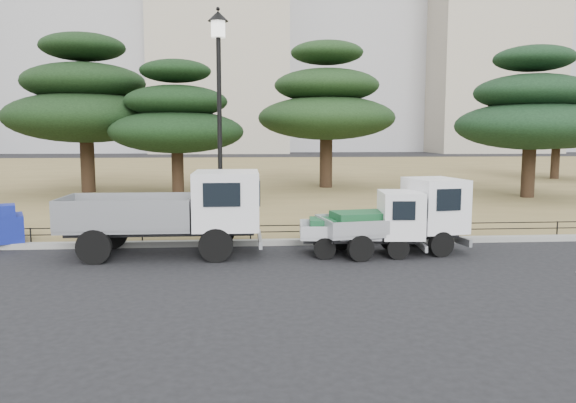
{
  "coord_description": "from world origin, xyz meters",
  "views": [
    {
      "loc": [
        -1.16,
        -12.84,
        3.09
      ],
      "look_at": [
        0.0,
        2.0,
        1.3
      ],
      "focal_mm": 35.0,
      "sensor_mm": 36.0,
      "label": 1
    }
  ],
  "objects": [
    {
      "name": "ground",
      "position": [
        0.0,
        0.0,
        0.0
      ],
      "size": [
        220.0,
        220.0,
        0.0
      ],
      "primitive_type": "plane",
      "color": "black"
    },
    {
      "name": "lawn",
      "position": [
        0.0,
        30.6,
        0.07
      ],
      "size": [
        120.0,
        56.0,
        0.15
      ],
      "primitive_type": "cube",
      "color": "olive",
      "rests_on": "ground"
    },
    {
      "name": "curb",
      "position": [
        0.0,
        2.6,
        0.08
      ],
      "size": [
        120.0,
        0.25,
        0.16
      ],
      "primitive_type": "cube",
      "color": "gray",
      "rests_on": "ground"
    },
    {
      "name": "truck_large",
      "position": [
        -2.93,
        1.51,
        1.19
      ],
      "size": [
        4.92,
        2.0,
        2.15
      ],
      "rotation": [
        0.0,
        0.0,
        -0.0
      ],
      "color": "black",
      "rests_on": "ground"
    },
    {
      "name": "truck_kei_front",
      "position": [
        2.07,
        1.19,
        0.81
      ],
      "size": [
        3.18,
        1.56,
        1.63
      ],
      "rotation": [
        0.0,
        0.0,
        -0.08
      ],
      "color": "black",
      "rests_on": "ground"
    },
    {
      "name": "truck_kei_rear",
      "position": [
        2.95,
        1.36,
        0.96
      ],
      "size": [
        3.9,
        2.15,
        1.93
      ],
      "rotation": [
        0.0,
        0.0,
        0.17
      ],
      "color": "black",
      "rests_on": "ground"
    },
    {
      "name": "street_lamp",
      "position": [
        -1.83,
        2.9,
        4.37
      ],
      "size": [
        0.56,
        0.56,
        6.25
      ],
      "color": "black",
      "rests_on": "lawn"
    },
    {
      "name": "pipe_fence",
      "position": [
        0.0,
        2.75,
        0.44
      ],
      "size": [
        38.0,
        0.04,
        0.4
      ],
      "color": "black",
      "rests_on": "lawn"
    },
    {
      "name": "pine_west_near",
      "position": [
        -9.09,
        16.32,
        4.7
      ],
      "size": [
        7.89,
        7.89,
        7.89
      ],
      "color": "black",
      "rests_on": "lawn"
    },
    {
      "name": "pine_center_left",
      "position": [
        -4.3,
        13.99,
        3.83
      ],
      "size": [
        6.27,
        6.27,
        6.37
      ],
      "color": "black",
      "rests_on": "lawn"
    },
    {
      "name": "pine_center_right",
      "position": [
        3.36,
        18.02,
        4.76
      ],
      "size": [
        7.5,
        7.5,
        7.95
      ],
      "color": "black",
      "rests_on": "lawn"
    },
    {
      "name": "pine_east_near",
      "position": [
        12.07,
        12.35,
        4.16
      ],
      "size": [
        6.88,
        6.88,
        6.95
      ],
      "color": "black",
      "rests_on": "lawn"
    },
    {
      "name": "pine_east_far",
      "position": [
        19.36,
        22.78,
        3.72
      ],
      "size": [
        6.17,
        6.17,
        6.2
      ],
      "color": "black",
      "rests_on": "lawn"
    },
    {
      "name": "tower_east",
      "position": [
        40.0,
        82.0,
        24.0
      ],
      "size": [
        20.0,
        18.0,
        48.0
      ],
      "primitive_type": "cube",
      "color": "#AAA08C",
      "rests_on": "ground"
    }
  ]
}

